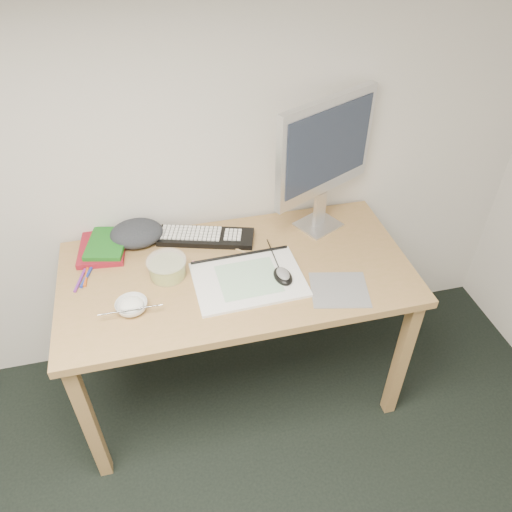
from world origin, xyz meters
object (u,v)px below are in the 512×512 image
Objects in this scene: desk at (237,285)px; monitor at (325,151)px; sketchpad at (249,280)px; rice_bowl at (132,306)px; keyboard at (206,237)px.

desk is 0.65m from monitor.
rice_bowl is at bearing -174.97° from sketchpad.
monitor reaches higher than rice_bowl.
rice_bowl reaches higher than sketchpad.
monitor is 0.97m from rice_bowl.
desk is at bearing -52.17° from keyboard.
keyboard is (-0.12, 0.30, 0.01)m from sketchpad.
rice_bowl is (-0.33, -0.36, 0.01)m from keyboard.
desk is at bearing 16.83° from rice_bowl.
keyboard is 0.49m from rice_bowl.
desk is 0.12m from sketchpad.
keyboard is 3.48× the size of rice_bowl.
monitor is (0.42, 0.21, 0.45)m from desk.
keyboard reaches higher than sketchpad.
keyboard is 0.69× the size of monitor.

